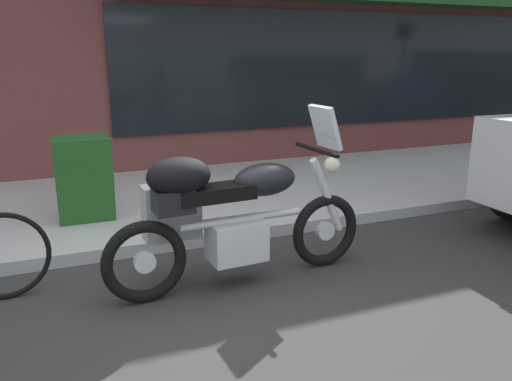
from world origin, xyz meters
TOP-DOWN VIEW (x-y plane):
  - ground_plane at (0.00, 0.00)m, footprint 80.00×80.00m
  - touring_motorcycle at (0.23, 0.41)m, footprint 2.21×0.62m
  - sandwich_board_sign at (-0.70, 2.06)m, footprint 0.55×0.40m

SIDE VIEW (x-z plane):
  - ground_plane at x=0.00m, z-range 0.00..0.00m
  - sandwich_board_sign at x=-0.70m, z-range 0.12..1.01m
  - touring_motorcycle at x=0.23m, z-range -0.09..1.30m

